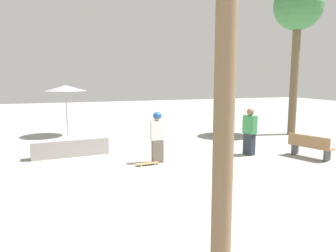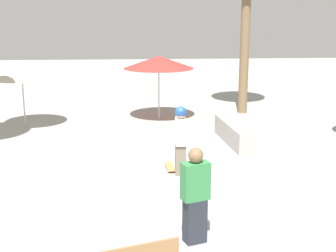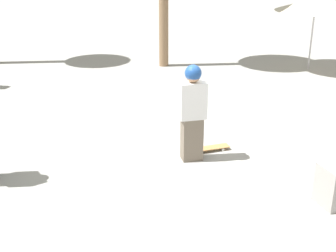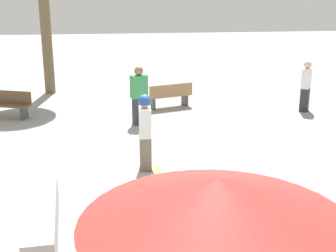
{
  "view_description": "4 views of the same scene",
  "coord_description": "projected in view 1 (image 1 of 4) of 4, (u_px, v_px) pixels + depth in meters",
  "views": [
    {
      "loc": [
        3.8,
        10.07,
        2.94
      ],
      "look_at": [
        -0.06,
        -0.79,
        1.22
      ],
      "focal_mm": 35.0,
      "sensor_mm": 36.0,
      "label": 1
    },
    {
      "loc": [
        -10.96,
        0.62,
        4.1
      ],
      "look_at": [
        0.78,
        -0.22,
        1.19
      ],
      "focal_mm": 50.0,
      "sensor_mm": 36.0,
      "label": 2
    },
    {
      "loc": [
        -1.98,
        -7.92,
        3.81
      ],
      "look_at": [
        -0.07,
        -0.68,
        0.77
      ],
      "focal_mm": 50.0,
      "sensor_mm": 36.0,
      "label": 3
    },
    {
      "loc": [
        10.52,
        -1.23,
        4.15
      ],
      "look_at": [
        0.16,
        0.04,
        0.95
      ],
      "focal_mm": 50.0,
      "sensor_mm": 36.0,
      "label": 4
    }
  ],
  "objects": [
    {
      "name": "palm_tree_right",
      "position": [
        298.0,
        10.0,
        16.16
      ],
      "size": [
        2.39,
        2.39,
        7.64
      ],
      "color": "brown",
      "rests_on": "ground_plane"
    },
    {
      "name": "skateboard",
      "position": [
        148.0,
        164.0,
        11.04
      ],
      "size": [
        0.81,
        0.25,
        0.07
      ],
      "rotation": [
        0.0,
        0.0,
        6.35
      ],
      "color": "#B7844C",
      "rests_on": "ground_plane"
    },
    {
      "name": "bench_near",
      "position": [
        310.0,
        146.0,
        12.01
      ],
      "size": [
        0.92,
        1.66,
        0.85
      ],
      "rotation": [
        0.0,
        0.0,
        1.89
      ],
      "color": "#47474C",
      "rests_on": "ground_plane"
    },
    {
      "name": "bystander_watching",
      "position": [
        250.0,
        132.0,
        12.4
      ],
      "size": [
        0.41,
        0.55,
        1.78
      ],
      "rotation": [
        0.0,
        0.0,
        1.91
      ],
      "color": "#282D38",
      "rests_on": "ground_plane"
    },
    {
      "name": "shade_umbrella_grey",
      "position": [
        66.0,
        88.0,
        16.32
      ],
      "size": [
        2.05,
        2.05,
        2.55
      ],
      "color": "#B7B7BC",
      "rests_on": "ground_plane"
    },
    {
      "name": "bench_far",
      "position": [
        224.0,
        127.0,
        16.77
      ],
      "size": [
        0.96,
        1.65,
        0.85
      ],
      "rotation": [
        0.0,
        0.0,
        4.36
      ],
      "color": "#47474C",
      "rests_on": "ground_plane"
    },
    {
      "name": "ground_plane",
      "position": [
        174.0,
        165.0,
        11.08
      ],
      "size": [
        60.0,
        60.0,
        0.0
      ],
      "primitive_type": "plane",
      "color": "#9E9E99"
    },
    {
      "name": "concrete_ledge",
      "position": [
        71.0,
        148.0,
        12.26
      ],
      "size": [
        2.83,
        0.72,
        0.64
      ],
      "rotation": [
        0.0,
        0.0,
        0.09
      ],
      "color": "#A8A39E",
      "rests_on": "ground_plane"
    },
    {
      "name": "skater_main",
      "position": [
        157.0,
        135.0,
        11.27
      ],
      "size": [
        0.48,
        0.29,
        1.78
      ],
      "rotation": [
        0.0,
        0.0,
        6.26
      ],
      "color": "#726656",
      "rests_on": "ground_plane"
    }
  ]
}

